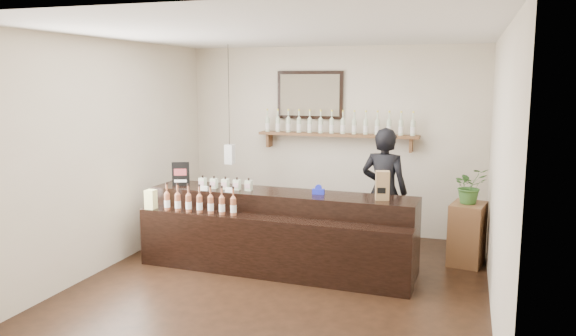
{
  "coord_description": "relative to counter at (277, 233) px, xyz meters",
  "views": [
    {
      "loc": [
        1.94,
        -5.75,
        2.32
      ],
      "look_at": [
        -0.13,
        0.7,
        1.24
      ],
      "focal_mm": 35.0,
      "sensor_mm": 36.0,
      "label": 1
    }
  ],
  "objects": [
    {
      "name": "tape_dispenser",
      "position": [
        0.49,
        0.12,
        0.54
      ],
      "size": [
        0.15,
        0.06,
        0.12
      ],
      "color": "#1B25BE",
      "rests_on": "counter"
    },
    {
      "name": "counter",
      "position": [
        0.0,
        0.0,
        0.0
      ],
      "size": [
        3.39,
        1.03,
        1.1
      ],
      "color": "black",
      "rests_on": "ground"
    },
    {
      "name": "potted_plant",
      "position": [
        2.23,
        0.9,
        0.56
      ],
      "size": [
        0.53,
        0.51,
        0.45
      ],
      "primitive_type": "imported",
      "rotation": [
        0.0,
        0.0,
        0.54
      ],
      "color": "#346126",
      "rests_on": "side_cabinet"
    },
    {
      "name": "side_cabinet",
      "position": [
        2.23,
        0.9,
        -0.05
      ],
      "size": [
        0.49,
        0.6,
        0.78
      ],
      "color": "#56351D",
      "rests_on": "ground"
    },
    {
      "name": "promo_sign",
      "position": [
        -1.35,
        0.09,
        0.65
      ],
      "size": [
        0.22,
        0.1,
        0.31
      ],
      "color": "black",
      "rests_on": "counter"
    },
    {
      "name": "shopkeeper",
      "position": [
        1.16,
        0.97,
        0.52
      ],
      "size": [
        0.77,
        0.57,
        1.92
      ],
      "primitive_type": "imported",
      "rotation": [
        0.0,
        0.0,
        2.97
      ],
      "color": "black",
      "rests_on": "ground"
    },
    {
      "name": "ground",
      "position": [
        0.23,
        -0.58,
        -0.44
      ],
      "size": [
        5.0,
        5.0,
        0.0
      ],
      "primitive_type": "plane",
      "color": "black",
      "rests_on": "ground"
    },
    {
      "name": "paper_bag",
      "position": [
        1.27,
        0.03,
        0.67
      ],
      "size": [
        0.18,
        0.15,
        0.34
      ],
      "color": "olive",
      "rests_on": "counter"
    },
    {
      "name": "room_shell",
      "position": [
        0.23,
        -0.58,
        1.26
      ],
      "size": [
        5.0,
        5.0,
        5.0
      ],
      "color": "beige",
      "rests_on": "ground"
    },
    {
      "name": "back_wall_decor",
      "position": [
        0.1,
        1.8,
        1.31
      ],
      "size": [
        2.66,
        0.96,
        1.69
      ],
      "color": "#56351D",
      "rests_on": "ground"
    }
  ]
}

